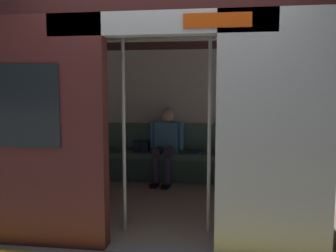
# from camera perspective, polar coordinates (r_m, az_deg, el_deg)

# --- Properties ---
(ground_plane) EXTENTS (60.00, 60.00, 0.00)m
(ground_plane) POSITION_cam_1_polar(r_m,az_deg,el_deg) (3.38, -1.37, -19.97)
(ground_plane) COLOR gray
(train_car) EXTENTS (6.40, 2.97, 2.27)m
(train_car) POSITION_cam_1_polar(r_m,az_deg,el_deg) (4.36, 0.42, 6.56)
(train_car) COLOR #ADAFB5
(train_car) RESTS_ON ground_plane
(bench_seat) EXTENTS (2.64, 0.44, 0.47)m
(bench_seat) POSITION_cam_1_polar(r_m,az_deg,el_deg) (5.60, 2.53, -5.60)
(bench_seat) COLOR #4C7566
(bench_seat) RESTS_ON ground_plane
(person_seated) EXTENTS (0.55, 0.70, 1.19)m
(person_seated) POSITION_cam_1_polar(r_m,az_deg,el_deg) (5.52, -0.34, -2.31)
(person_seated) COLOR #4C8CC6
(person_seated) RESTS_ON ground_plane
(handbag) EXTENTS (0.26, 0.15, 0.17)m
(handbag) POSITION_cam_1_polar(r_m,az_deg,el_deg) (5.75, -4.45, -3.34)
(handbag) COLOR #262D4C
(handbag) RESTS_ON bench_seat
(book) EXTENTS (0.21, 0.25, 0.03)m
(book) POSITION_cam_1_polar(r_m,az_deg,el_deg) (5.63, 4.31, -4.26)
(book) COLOR #26598C
(book) RESTS_ON bench_seat
(grab_pole_door) EXTENTS (0.04, 0.04, 2.13)m
(grab_pole_door) POSITION_cam_1_polar(r_m,az_deg,el_deg) (3.56, -7.36, -0.76)
(grab_pole_door) COLOR silver
(grab_pole_door) RESTS_ON ground_plane
(grab_pole_far) EXTENTS (0.04, 0.04, 2.13)m
(grab_pole_far) POSITION_cam_1_polar(r_m,az_deg,el_deg) (3.51, 6.87, -0.84)
(grab_pole_far) COLOR silver
(grab_pole_far) RESTS_ON ground_plane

